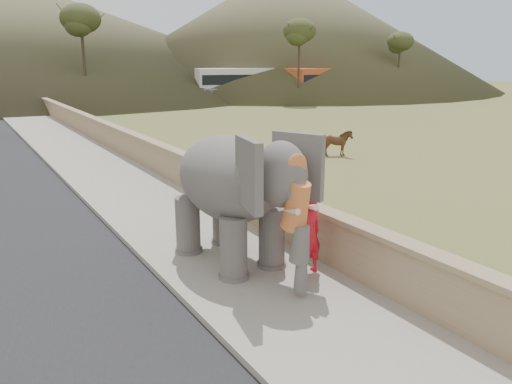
% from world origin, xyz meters
% --- Properties ---
extents(ground, '(160.00, 160.00, 0.00)m').
position_xyz_m(ground, '(0.00, 0.00, 0.00)').
color(ground, olive).
rests_on(ground, ground).
extents(walkway, '(3.00, 120.00, 0.15)m').
position_xyz_m(walkway, '(0.00, 10.00, 0.07)').
color(walkway, '#9E9687').
rests_on(walkway, ground).
extents(parapet, '(0.30, 120.00, 1.10)m').
position_xyz_m(parapet, '(1.65, 10.00, 0.55)').
color(parapet, tan).
rests_on(parapet, ground).
extents(cow, '(1.49, 1.22, 1.15)m').
position_xyz_m(cow, '(9.44, 9.44, 0.57)').
color(cow, brown).
rests_on(cow, ground).
extents(distant_car, '(4.52, 2.70, 1.44)m').
position_xyz_m(distant_car, '(16.77, 35.47, 0.72)').
color(distant_car, silver).
rests_on(distant_car, ground).
extents(bus_white, '(11.28, 5.14, 3.10)m').
position_xyz_m(bus_white, '(21.07, 35.64, 1.55)').
color(bus_white, silver).
rests_on(bus_white, ground).
extents(bus_orange, '(11.21, 3.67, 3.10)m').
position_xyz_m(bus_orange, '(28.74, 32.66, 1.55)').
color(bus_orange, '#C74E23').
rests_on(bus_orange, ground).
extents(hill_right, '(56.00, 56.00, 16.00)m').
position_xyz_m(hill_right, '(36.00, 52.00, 8.00)').
color(hill_right, brown).
rests_on(hill_right, ground).
extents(hill_far, '(80.00, 80.00, 14.00)m').
position_xyz_m(hill_far, '(5.00, 70.00, 7.00)').
color(hill_far, brown).
rests_on(hill_far, ground).
extents(elephant_and_man, '(2.36, 3.85, 2.65)m').
position_xyz_m(elephant_and_man, '(0.02, 1.55, 1.47)').
color(elephant_and_man, slate).
rests_on(elephant_and_man, ground).
extents(trees, '(48.38, 41.52, 9.03)m').
position_xyz_m(trees, '(2.86, 29.38, 3.97)').
color(trees, '#473828').
rests_on(trees, ground).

